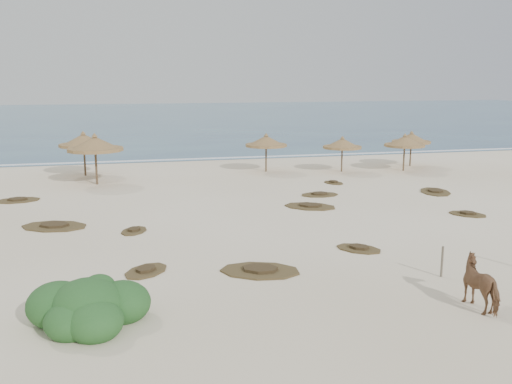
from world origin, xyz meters
TOP-DOWN VIEW (x-y plane):
  - ground at (0.00, 0.00)m, footprint 160.00×160.00m
  - ocean at (0.00, 75.00)m, footprint 200.00×100.00m
  - foam_line at (0.00, 26.00)m, footprint 70.00×0.60m
  - palapa_1 at (-7.84, 19.98)m, footprint 3.59×3.59m
  - palapa_2 at (-6.98, 16.54)m, footprint 3.67×3.67m
  - palapa_3 at (4.29, 18.79)m, footprint 3.64×3.64m
  - palapa_4 at (9.38, 17.51)m, footprint 3.49×3.49m
  - palapa_5 at (13.74, 16.86)m, footprint 3.15×3.15m
  - palapa_6 at (15.25, 18.71)m, footprint 3.54×3.54m
  - horse at (4.31, -5.75)m, footprint 0.93×1.78m
  - fence_post_near at (4.59, -3.17)m, footprint 0.09×0.09m
  - bush at (-6.51, -4.31)m, footprint 3.27×2.88m
  - scrub_1 at (-8.48, 6.47)m, footprint 3.40×2.79m
  - scrub_2 at (-5.09, 4.88)m, footprint 1.52×1.78m
  - scrub_3 at (3.71, 7.58)m, footprint 3.14×2.82m
  - scrub_4 at (10.48, 4.23)m, footprint 2.02×2.05m
  - scrub_5 at (11.85, 9.46)m, footprint 2.27×2.86m
  - scrub_6 at (-10.93, 12.56)m, footprint 2.47×1.78m
  - scrub_7 at (5.16, 10.23)m, footprint 2.14×1.42m
  - scrub_9 at (-1.09, -1.30)m, footprint 3.19×2.63m
  - scrub_10 at (7.24, 13.48)m, footprint 1.35×1.69m
  - scrub_11 at (-4.84, -0.43)m, footprint 2.04×2.13m
  - scrub_12 at (3.17, 0.26)m, footprint 2.06×2.07m

SIDE VIEW (x-z plane):
  - ground at x=0.00m, z-range 0.00..0.00m
  - ocean at x=0.00m, z-range 0.00..0.01m
  - foam_line at x=0.00m, z-range 0.00..0.01m
  - scrub_2 at x=-5.09m, z-range -0.03..0.13m
  - scrub_7 at x=5.16m, z-range -0.03..0.13m
  - scrub_12 at x=3.17m, z-range -0.03..0.13m
  - scrub_3 at x=3.71m, z-range -0.03..0.13m
  - scrub_4 at x=10.48m, z-range -0.03..0.13m
  - scrub_5 at x=11.85m, z-range -0.03..0.13m
  - scrub_6 at x=-10.93m, z-range -0.03..0.13m
  - scrub_11 at x=-4.84m, z-range -0.03..0.13m
  - scrub_1 at x=-8.48m, z-range -0.03..0.13m
  - scrub_9 at x=-1.09m, z-range -0.03..0.13m
  - scrub_10 at x=7.24m, z-range -0.03..0.13m
  - bush at x=-6.51m, z-range -0.25..1.21m
  - fence_post_near at x=4.59m, z-range 0.00..1.04m
  - horse at x=4.31m, z-range 0.00..1.44m
  - palapa_4 at x=9.38m, z-range 0.69..3.18m
  - palapa_6 at x=15.25m, z-range 0.72..3.33m
  - palapa_5 at x=13.74m, z-range 0.72..3.35m
  - palapa_3 at x=4.29m, z-range 0.74..3.42m
  - palapa_1 at x=-7.84m, z-range 0.82..3.81m
  - palapa_2 at x=-6.98m, z-range 0.87..4.02m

